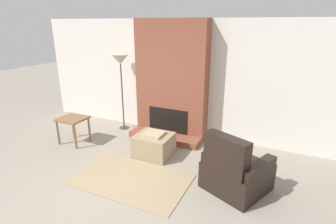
% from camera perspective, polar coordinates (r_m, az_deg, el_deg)
% --- Properties ---
extents(ground_plane, '(24.00, 24.00, 0.00)m').
position_cam_1_polar(ground_plane, '(4.30, -14.55, -17.49)').
color(ground_plane, gray).
extents(wall_back, '(7.25, 0.06, 2.60)m').
position_cam_1_polar(wall_back, '(6.04, 1.61, 7.35)').
color(wall_back, silver).
rests_on(wall_back, ground_plane).
extents(fireplace, '(1.63, 0.76, 2.60)m').
position_cam_1_polar(fireplace, '(5.85, 0.68, 6.28)').
color(fireplace, brown).
rests_on(fireplace, ground_plane).
extents(ottoman, '(0.70, 0.63, 0.48)m').
position_cam_1_polar(ottoman, '(5.22, -3.10, -7.11)').
color(ottoman, '#998460').
rests_on(ottoman, ground_plane).
extents(armchair, '(1.12, 1.11, 0.99)m').
position_cam_1_polar(armchair, '(4.29, 14.20, -12.74)').
color(armchair, black).
rests_on(armchair, ground_plane).
extents(side_table, '(0.56, 0.51, 0.58)m').
position_cam_1_polar(side_table, '(5.99, -20.02, -2.06)').
color(side_table, brown).
rests_on(side_table, ground_plane).
extents(floor_lamp_left, '(0.39, 0.39, 1.82)m').
position_cam_1_polar(floor_lamp_left, '(6.25, -10.32, 10.48)').
color(floor_lamp_left, '#333333').
rests_on(floor_lamp_left, ground_plane).
extents(area_rug, '(1.96, 1.18, 0.01)m').
position_cam_1_polar(area_rug, '(4.61, -8.27, -14.20)').
color(area_rug, '#9E8966').
rests_on(area_rug, ground_plane).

